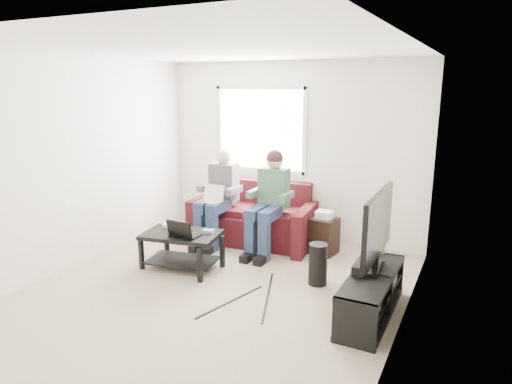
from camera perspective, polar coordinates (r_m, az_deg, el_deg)
floor at (r=5.23m, az=-5.57°, el=-12.41°), size 4.50×4.50×0.00m
ceiling at (r=4.73m, az=-6.31°, el=17.28°), size 4.50×4.50×0.00m
wall_back at (r=6.79m, az=4.38°, el=5.11°), size 4.50×0.00×4.50m
wall_front at (r=3.23m, az=-28.05°, el=-5.80°), size 4.50×0.00×4.50m
wall_left at (r=6.12m, az=-21.95°, el=3.26°), size 0.00×4.50×4.50m
wall_right at (r=4.12m, az=18.25°, el=-0.96°), size 0.00×4.50×4.50m
window at (r=6.94m, az=0.51°, el=7.83°), size 1.48×0.04×1.28m
sofa at (r=6.75m, az=-0.31°, el=-3.46°), size 1.90×1.00×0.86m
person_left at (r=6.55m, az=-4.71°, el=-0.15°), size 0.40×0.70×1.35m
person_right at (r=6.19m, az=1.72°, el=-0.35°), size 0.40×0.71×1.40m
laptop_silver at (r=6.39m, az=-5.68°, el=-0.72°), size 0.33×0.23×0.24m
coffee_table at (r=5.80m, az=-9.28°, el=-6.20°), size 1.02×0.73×0.47m
laptop_black at (r=5.60m, az=-8.86°, el=-4.31°), size 0.40×0.33×0.24m
controller_a at (r=6.01m, az=-10.83°, el=-4.15°), size 0.15×0.11×0.04m
controller_b at (r=5.95m, az=-9.10°, el=-4.25°), size 0.15×0.10×0.04m
controller_c at (r=5.71m, az=-6.00°, el=-4.91°), size 0.16×0.13×0.04m
tv_stand at (r=4.81m, az=14.21°, el=-12.60°), size 0.41×1.33×0.44m
tv at (r=4.64m, az=14.95°, el=-4.24°), size 0.12×1.10×0.81m
soundbar at (r=4.80m, az=13.27°, el=-8.74°), size 0.12×0.50×0.10m
drink_cup at (r=5.27m, az=15.40°, el=-6.73°), size 0.08×0.08×0.12m
console_white at (r=4.43m, az=13.07°, el=-13.94°), size 0.30×0.22×0.06m
console_grey at (r=5.04m, az=15.03°, el=-10.41°), size 0.34×0.26×0.08m
console_black at (r=4.73m, az=14.12°, el=-12.06°), size 0.38×0.30×0.07m
subwoofer at (r=5.37m, az=7.74°, el=-8.94°), size 0.22×0.22×0.49m
keyboard_floor at (r=5.05m, az=11.90°, el=-13.52°), size 0.28×0.42×0.02m
end_table at (r=6.32m, az=8.48°, el=-5.26°), size 0.34×0.34×0.60m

